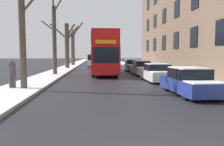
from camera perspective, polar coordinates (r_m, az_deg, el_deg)
sidewalk_left at (r=56.61m, az=-9.19°, el=2.54°), size 2.76×130.00×0.16m
sidewalk_right at (r=56.93m, az=2.77°, el=2.60°), size 2.76×130.00×0.16m
bare_tree_left_0 at (r=13.74m, az=-22.00°, el=11.20°), size 2.96×2.97×7.25m
bare_tree_left_1 at (r=22.98m, az=-14.78°, el=9.00°), size 3.26×2.84×8.73m
bare_tree_left_2 at (r=34.53m, az=-11.65°, el=7.45°), size 4.55×2.06×7.06m
bare_tree_left_3 at (r=44.94m, az=-10.14°, el=6.74°), size 2.59×3.14×8.57m
double_decker_bus at (r=23.81m, az=-2.29°, el=5.62°), size 2.56×10.23×4.37m
parked_car_0 at (r=12.12m, az=19.62°, el=-2.23°), size 1.82×4.45×1.42m
parked_car_1 at (r=17.60m, az=11.74°, el=-0.02°), size 1.88×4.12×1.41m
parked_car_2 at (r=23.11m, az=7.73°, el=1.22°), size 1.69×4.10×1.55m
parked_car_3 at (r=28.81m, az=5.23°, el=1.90°), size 1.79×4.01×1.55m
oncoming_van at (r=40.23m, az=-4.95°, el=3.41°), size 2.02×5.15×2.27m
pedestrian_left_sidewalk at (r=14.07m, az=-24.65°, el=-0.01°), size 0.40×0.40×1.85m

